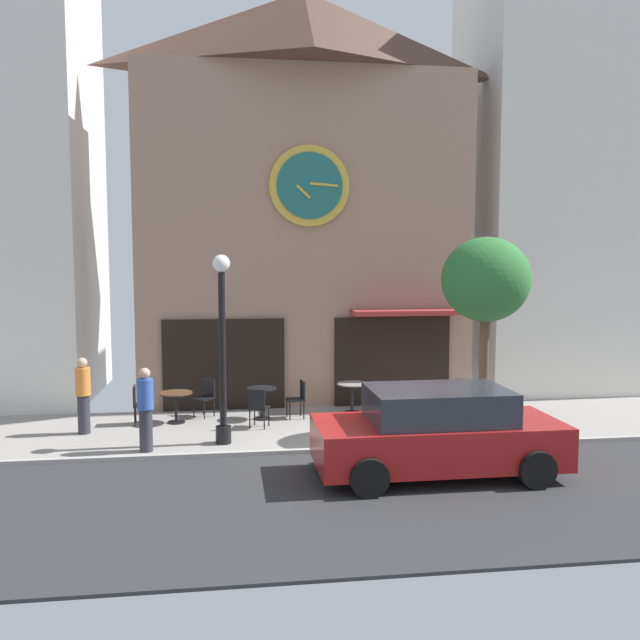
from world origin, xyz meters
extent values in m
cube|color=gray|center=(0.00, 2.03, -0.03)|extent=(26.17, 4.06, 0.05)
cube|color=#2D2D30|center=(0.00, -2.54, -0.03)|extent=(26.17, 5.09, 0.05)
cube|color=#A8A5A0|center=(0.00, 0.02, 0.04)|extent=(26.17, 0.12, 0.08)
cube|color=#9E7A66|center=(-0.78, 5.18, 4.33)|extent=(8.68, 2.24, 8.66)
pyramid|color=#4C3328|center=(-0.78, 5.18, 9.71)|extent=(7.81, 3.14, 2.09)
cylinder|color=gold|center=(-0.78, 4.00, 5.62)|extent=(2.02, 0.10, 2.02)
cylinder|color=#1E6660|center=(-0.78, 3.94, 5.62)|extent=(1.65, 0.04, 1.65)
cube|color=gold|center=(-0.94, 3.90, 5.46)|extent=(0.37, 0.03, 0.35)
cube|color=gold|center=(-0.42, 3.90, 5.64)|extent=(0.71, 0.03, 0.11)
cube|color=black|center=(-2.95, 4.02, 1.15)|extent=(3.04, 0.10, 2.30)
cube|color=black|center=(1.39, 4.02, 1.15)|extent=(3.04, 0.10, 2.30)
cube|color=#B23333|center=(1.65, 3.71, 2.45)|extent=(2.78, 0.90, 0.12)
cube|color=silver|center=(7.18, 6.07, 6.22)|extent=(5.90, 4.02, 12.44)
cylinder|color=black|center=(-2.94, 0.93, 0.18)|extent=(0.32, 0.32, 0.36)
cylinder|color=black|center=(-2.94, 0.93, 1.76)|extent=(0.14, 0.14, 3.53)
sphere|color=white|center=(-2.94, 0.93, 3.71)|extent=(0.36, 0.36, 0.36)
cylinder|color=brown|center=(2.63, 0.88, 1.35)|extent=(0.20, 0.20, 2.70)
ellipsoid|color=#2D7033|center=(2.63, 0.88, 3.36)|extent=(1.90, 1.71, 1.81)
cylinder|color=black|center=(-4.05, 2.81, 0.35)|extent=(0.07, 0.07, 0.71)
cylinder|color=black|center=(-4.05, 2.81, 0.01)|extent=(0.40, 0.40, 0.03)
cylinder|color=brown|center=(-4.05, 2.81, 0.71)|extent=(0.76, 0.76, 0.03)
cylinder|color=black|center=(-2.06, 2.90, 0.37)|extent=(0.07, 0.07, 0.74)
cylinder|color=black|center=(-2.06, 2.90, 0.01)|extent=(0.40, 0.40, 0.03)
cylinder|color=black|center=(-2.06, 2.90, 0.74)|extent=(0.70, 0.70, 0.03)
cylinder|color=black|center=(0.19, 3.22, 0.37)|extent=(0.07, 0.07, 0.73)
cylinder|color=black|center=(0.19, 3.22, 0.01)|extent=(0.40, 0.40, 0.03)
cylinder|color=gray|center=(0.19, 3.22, 0.73)|extent=(0.76, 0.76, 0.03)
cylinder|color=black|center=(2.34, 1.82, 0.37)|extent=(0.07, 0.07, 0.73)
cylinder|color=black|center=(2.34, 1.82, 0.01)|extent=(0.40, 0.40, 0.03)
cylinder|color=black|center=(2.34, 1.82, 0.73)|extent=(0.72, 0.72, 0.03)
cube|color=black|center=(-3.43, 3.31, 0.45)|extent=(0.56, 0.56, 0.04)
cube|color=black|center=(-3.32, 3.45, 0.68)|extent=(0.32, 0.28, 0.45)
cylinder|color=black|center=(-3.67, 3.29, 0.23)|extent=(0.03, 0.03, 0.45)
cylinder|color=black|center=(-3.41, 3.07, 0.23)|extent=(0.03, 0.03, 0.45)
cylinder|color=black|center=(-3.45, 3.55, 0.23)|extent=(0.03, 0.03, 0.45)
cylinder|color=black|center=(-3.19, 3.33, 0.23)|extent=(0.03, 0.03, 0.45)
cube|color=black|center=(-2.15, 2.13, 0.45)|extent=(0.52, 0.52, 0.04)
cube|color=black|center=(-2.21, 1.96, 0.68)|extent=(0.37, 0.17, 0.45)
cylinder|color=black|center=(-1.93, 2.23, 0.23)|extent=(0.03, 0.03, 0.45)
cylinder|color=black|center=(-2.25, 2.35, 0.23)|extent=(0.03, 0.03, 0.45)
cylinder|color=black|center=(-2.05, 1.91, 0.23)|extent=(0.03, 0.03, 0.45)
cylinder|color=black|center=(-2.37, 2.03, 0.23)|extent=(0.03, 0.03, 0.45)
cube|color=black|center=(2.75, 2.42, 0.45)|extent=(0.52, 0.52, 0.04)
cube|color=black|center=(2.82, 2.59, 0.68)|extent=(0.37, 0.18, 0.45)
cylinder|color=black|center=(2.53, 2.33, 0.23)|extent=(0.03, 0.03, 0.45)
cylinder|color=black|center=(2.84, 2.20, 0.23)|extent=(0.03, 0.03, 0.45)
cylinder|color=black|center=(2.66, 2.65, 0.23)|extent=(0.03, 0.03, 0.45)
cylinder|color=black|center=(2.97, 2.52, 0.23)|extent=(0.03, 0.03, 0.45)
cube|color=black|center=(-4.80, 2.79, 0.45)|extent=(0.43, 0.43, 0.04)
cube|color=black|center=(-4.98, 2.78, 0.68)|extent=(0.07, 0.38, 0.45)
cylinder|color=black|center=(-4.62, 2.63, 0.23)|extent=(0.03, 0.03, 0.45)
cylinder|color=black|center=(-4.64, 2.97, 0.23)|extent=(0.03, 0.03, 0.45)
cylinder|color=black|center=(-4.96, 2.61, 0.23)|extent=(0.03, 0.03, 0.45)
cylinder|color=black|center=(-4.98, 2.95, 0.23)|extent=(0.03, 0.03, 0.45)
cube|color=black|center=(-1.26, 2.89, 0.45)|extent=(0.45, 0.45, 0.04)
cube|color=black|center=(-1.08, 2.91, 0.68)|extent=(0.09, 0.38, 0.45)
cylinder|color=black|center=(-1.45, 3.03, 0.23)|extent=(0.03, 0.03, 0.45)
cylinder|color=black|center=(-1.41, 2.70, 0.23)|extent=(0.03, 0.03, 0.45)
cylinder|color=black|center=(-1.11, 3.08, 0.23)|extent=(0.03, 0.03, 0.45)
cylinder|color=black|center=(-1.07, 2.74, 0.23)|extent=(0.03, 0.03, 0.45)
cylinder|color=#2D2D38|center=(-5.96, 2.11, 0.42)|extent=(0.34, 0.34, 0.85)
cylinder|color=orange|center=(-5.96, 2.11, 1.15)|extent=(0.41, 0.41, 0.60)
sphere|color=tan|center=(-5.96, 2.11, 1.56)|extent=(0.22, 0.22, 0.22)
cylinder|color=#2D2D38|center=(-4.45, 0.57, 0.42)|extent=(0.33, 0.33, 0.85)
cylinder|color=#3359B2|center=(-4.45, 0.57, 1.15)|extent=(0.41, 0.41, 0.60)
sphere|color=tan|center=(-4.45, 0.57, 1.56)|extent=(0.22, 0.22, 0.22)
cube|color=maroon|center=(0.82, -1.59, 0.60)|extent=(4.31, 1.83, 0.75)
cube|color=#262B33|center=(0.82, -1.59, 1.25)|extent=(2.42, 1.60, 0.60)
cylinder|color=black|center=(2.24, -2.48, 0.32)|extent=(0.64, 0.22, 0.64)
cylinder|color=black|center=(2.23, -0.68, 0.32)|extent=(0.64, 0.22, 0.64)
cylinder|color=black|center=(-0.60, -2.50, 0.32)|extent=(0.64, 0.22, 0.64)
cylinder|color=black|center=(-0.61, -0.70, 0.32)|extent=(0.64, 0.22, 0.64)
camera|label=1|loc=(-2.74, -12.51, 3.80)|focal=36.90mm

